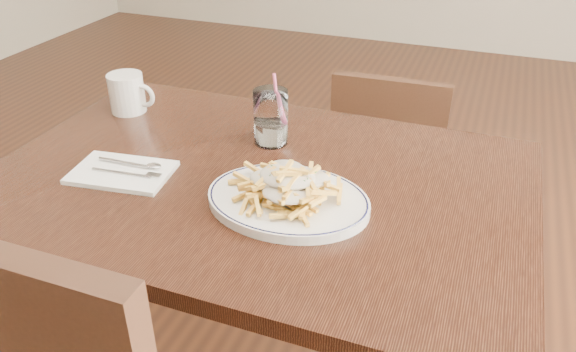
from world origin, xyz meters
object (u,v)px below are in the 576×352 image
at_px(table, 258,205).
at_px(coffee_mug, 128,93).
at_px(chair_far, 387,164).
at_px(loaded_fries, 288,181).
at_px(water_glass, 271,121).
at_px(fries_plate, 288,200).

bearing_deg(table, coffee_mug, 157.28).
relative_size(chair_far, loaded_fries, 3.32).
xyz_separation_m(chair_far, coffee_mug, (-0.65, -0.50, 0.36)).
height_order(table, water_glass, water_glass).
height_order(table, loaded_fries, loaded_fries).
bearing_deg(fries_plate, loaded_fries, 90.00).
height_order(chair_far, water_glass, water_glass).
bearing_deg(table, loaded_fries, -39.15).
bearing_deg(water_glass, loaded_fries, -60.72).
bearing_deg(loaded_fries, water_glass, 119.28).
relative_size(fries_plate, coffee_mug, 3.07).
height_order(table, chair_far, chair_far).
distance_m(water_glass, coffee_mug, 0.44).
height_order(chair_far, loaded_fries, loaded_fries).
bearing_deg(loaded_fries, table, 140.85).
distance_m(chair_far, fries_plate, 0.85).
distance_m(chair_far, coffee_mug, 0.89).
distance_m(table, coffee_mug, 0.53).
bearing_deg(water_glass, chair_far, 69.01).
relative_size(table, fries_plate, 2.87).
xyz_separation_m(table, fries_plate, (0.11, -0.09, 0.09)).
distance_m(fries_plate, loaded_fries, 0.05).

